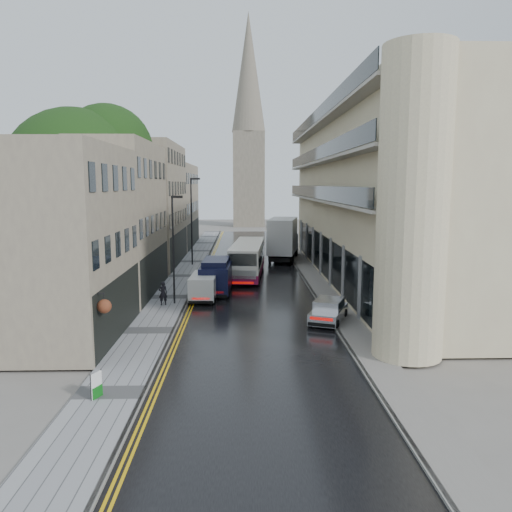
{
  "coord_description": "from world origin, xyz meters",
  "views": [
    {
      "loc": [
        -0.69,
        -15.92,
        8.11
      ],
      "look_at": [
        0.21,
        18.0,
        3.22
      ],
      "focal_mm": 35.0,
      "sensor_mm": 36.0,
      "label": 1
    }
  ],
  "objects_px": {
    "estate_sign": "(96,385)",
    "pedestrian": "(163,293)",
    "cream_bus": "(231,265)",
    "lamp_post_near": "(173,250)",
    "tree_near": "(76,201)",
    "tree_far": "(124,204)",
    "white_lorry": "(270,241)",
    "white_van": "(190,291)",
    "navy_van": "(201,279)",
    "silver_hatchback": "(311,314)",
    "lamp_post_far": "(192,222)"
  },
  "relations": [
    {
      "from": "silver_hatchback",
      "to": "pedestrian",
      "type": "xyz_separation_m",
      "value": [
        -9.21,
        4.99,
        0.2
      ]
    },
    {
      "from": "cream_bus",
      "to": "tree_far",
      "type": "bearing_deg",
      "value": 147.64
    },
    {
      "from": "tree_far",
      "to": "lamp_post_near",
      "type": "xyz_separation_m",
      "value": [
        6.86,
        -15.79,
        -2.5
      ]
    },
    {
      "from": "tree_near",
      "to": "tree_far",
      "type": "relative_size",
      "value": 1.11
    },
    {
      "from": "tree_near",
      "to": "navy_van",
      "type": "height_order",
      "value": "tree_near"
    },
    {
      "from": "tree_near",
      "to": "lamp_post_near",
      "type": "xyz_separation_m",
      "value": [
        7.16,
        -2.79,
        -3.21
      ]
    },
    {
      "from": "white_lorry",
      "to": "tree_near",
      "type": "bearing_deg",
      "value": -123.07
    },
    {
      "from": "lamp_post_far",
      "to": "estate_sign",
      "type": "distance_m",
      "value": 31.81
    },
    {
      "from": "estate_sign",
      "to": "tree_near",
      "type": "bearing_deg",
      "value": 133.17
    },
    {
      "from": "white_lorry",
      "to": "silver_hatchback",
      "type": "relative_size",
      "value": 2.32
    },
    {
      "from": "tree_far",
      "to": "silver_hatchback",
      "type": "relative_size",
      "value": 3.34
    },
    {
      "from": "tree_far",
      "to": "white_lorry",
      "type": "distance_m",
      "value": 15.03
    },
    {
      "from": "white_lorry",
      "to": "white_van",
      "type": "distance_m",
      "value": 19.13
    },
    {
      "from": "cream_bus",
      "to": "pedestrian",
      "type": "bearing_deg",
      "value": -113.19
    },
    {
      "from": "lamp_post_far",
      "to": "estate_sign",
      "type": "xyz_separation_m",
      "value": [
        -0.45,
        -31.58,
        -3.8
      ]
    },
    {
      "from": "navy_van",
      "to": "pedestrian",
      "type": "bearing_deg",
      "value": -130.66
    },
    {
      "from": "white_lorry",
      "to": "pedestrian",
      "type": "relative_size",
      "value": 5.45
    },
    {
      "from": "white_van",
      "to": "lamp_post_far",
      "type": "bearing_deg",
      "value": 97.23
    },
    {
      "from": "white_lorry",
      "to": "pedestrian",
      "type": "height_order",
      "value": "white_lorry"
    },
    {
      "from": "tree_far",
      "to": "navy_van",
      "type": "xyz_separation_m",
      "value": [
        8.47,
        -13.78,
        -4.87
      ]
    },
    {
      "from": "tree_far",
      "to": "lamp_post_far",
      "type": "distance_m",
      "value": 6.71
    },
    {
      "from": "white_van",
      "to": "lamp_post_near",
      "type": "distance_m",
      "value": 2.98
    },
    {
      "from": "white_lorry",
      "to": "pedestrian",
      "type": "distance_m",
      "value": 20.32
    },
    {
      "from": "cream_bus",
      "to": "lamp_post_far",
      "type": "relative_size",
      "value": 1.26
    },
    {
      "from": "pedestrian",
      "to": "cream_bus",
      "type": "bearing_deg",
      "value": -136.39
    },
    {
      "from": "tree_far",
      "to": "silver_hatchback",
      "type": "xyz_separation_m",
      "value": [
        15.39,
        -21.24,
        -5.51
      ]
    },
    {
      "from": "lamp_post_far",
      "to": "estate_sign",
      "type": "bearing_deg",
      "value": -84.14
    },
    {
      "from": "silver_hatchback",
      "to": "lamp_post_far",
      "type": "bearing_deg",
      "value": 134.1
    },
    {
      "from": "cream_bus",
      "to": "pedestrian",
      "type": "distance_m",
      "value": 9.34
    },
    {
      "from": "cream_bus",
      "to": "white_van",
      "type": "distance_m",
      "value": 8.1
    },
    {
      "from": "silver_hatchback",
      "to": "white_van",
      "type": "relative_size",
      "value": 0.91
    },
    {
      "from": "white_van",
      "to": "navy_van",
      "type": "distance_m",
      "value": 2.0
    },
    {
      "from": "white_van",
      "to": "white_lorry",
      "type": "bearing_deg",
      "value": 72.42
    },
    {
      "from": "navy_van",
      "to": "estate_sign",
      "type": "bearing_deg",
      "value": -95.96
    },
    {
      "from": "cream_bus",
      "to": "lamp_post_near",
      "type": "xyz_separation_m",
      "value": [
        -3.69,
        -7.77,
        2.23
      ]
    },
    {
      "from": "navy_van",
      "to": "white_lorry",
      "type": "bearing_deg",
      "value": 72.42
    },
    {
      "from": "silver_hatchback",
      "to": "white_van",
      "type": "distance_m",
      "value": 9.34
    },
    {
      "from": "lamp_post_far",
      "to": "navy_van",
      "type": "bearing_deg",
      "value": -75.26
    },
    {
      "from": "lamp_post_far",
      "to": "tree_near",
      "type": "bearing_deg",
      "value": -109.49
    },
    {
      "from": "lamp_post_near",
      "to": "lamp_post_far",
      "type": "relative_size",
      "value": 0.84
    },
    {
      "from": "tree_far",
      "to": "lamp_post_near",
      "type": "relative_size",
      "value": 1.73
    },
    {
      "from": "silver_hatchback",
      "to": "lamp_post_near",
      "type": "bearing_deg",
      "value": 169.29
    },
    {
      "from": "tree_far",
      "to": "cream_bus",
      "type": "distance_m",
      "value": 14.08
    },
    {
      "from": "cream_bus",
      "to": "pedestrian",
      "type": "relative_size",
      "value": 6.81
    },
    {
      "from": "white_lorry",
      "to": "white_van",
      "type": "height_order",
      "value": "white_lorry"
    },
    {
      "from": "tree_near",
      "to": "white_lorry",
      "type": "relative_size",
      "value": 1.6
    },
    {
      "from": "pedestrian",
      "to": "navy_van",
      "type": "bearing_deg",
      "value": -151.36
    },
    {
      "from": "white_lorry",
      "to": "navy_van",
      "type": "xyz_separation_m",
      "value": [
        -5.84,
        -16.11,
        -0.93
      ]
    },
    {
      "from": "tree_far",
      "to": "white_lorry",
      "type": "relative_size",
      "value": 1.44
    },
    {
      "from": "estate_sign",
      "to": "pedestrian",
      "type": "bearing_deg",
      "value": 113.05
    }
  ]
}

